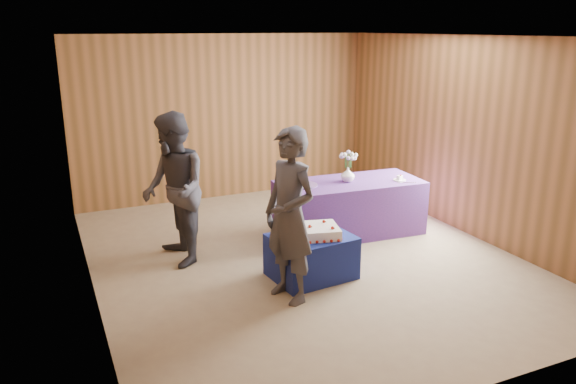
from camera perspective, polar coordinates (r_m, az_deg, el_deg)
ground at (r=7.14m, az=1.48°, el=-6.67°), size 6.00×6.00×0.00m
room_shell at (r=6.64m, az=1.59°, el=7.80°), size 5.04×6.04×2.72m
cake_table at (r=6.53m, az=2.39°, el=-6.55°), size 0.96×0.78×0.50m
serving_table at (r=7.89m, az=6.19°, el=-1.56°), size 2.06×1.03×0.75m
sheet_cake at (r=6.40m, az=2.18°, el=-4.05°), size 0.78×0.62×0.16m
vase at (r=7.76m, az=6.09°, el=1.77°), size 0.24×0.24×0.20m
flower_spray at (r=7.70m, az=6.15°, el=3.66°), size 0.26×0.26×0.19m
platter at (r=7.53m, az=1.55°, el=0.71°), size 0.47×0.47×0.02m
plate at (r=7.95m, az=11.27°, el=1.20°), size 0.19×0.19×0.01m
cake_slice at (r=7.94m, az=11.29°, el=1.46°), size 0.08×0.07×0.08m
knife at (r=7.84m, az=11.96°, el=0.93°), size 0.25×0.12×0.00m
guest_left at (r=5.79m, az=0.18°, el=-2.45°), size 0.62×0.77×1.85m
guest_right at (r=6.84m, az=-11.51°, el=0.23°), size 0.73×0.92×1.86m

